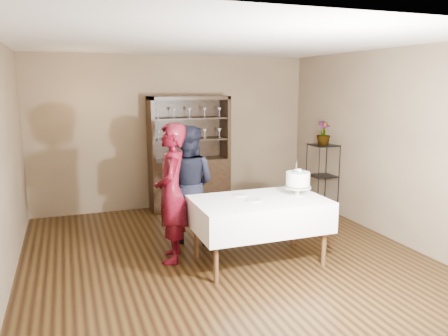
{
  "coord_description": "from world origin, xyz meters",
  "views": [
    {
      "loc": [
        -1.83,
        -5.14,
        2.19
      ],
      "look_at": [
        0.08,
        0.1,
        1.13
      ],
      "focal_mm": 35.0,
      "sensor_mm": 36.0,
      "label": 1
    }
  ],
  "objects_px": {
    "woman": "(171,193)",
    "cake": "(298,181)",
    "plant_etagere": "(322,176)",
    "man": "(188,184)",
    "potted_plant": "(324,133)",
    "china_hutch": "(189,172)",
    "cake_table": "(259,214)"
  },
  "relations": [
    {
      "from": "man",
      "to": "cake",
      "type": "xyz_separation_m",
      "value": [
        1.17,
        -1.01,
        0.17
      ]
    },
    {
      "from": "potted_plant",
      "to": "cake_table",
      "type": "bearing_deg",
      "value": -140.3
    },
    {
      "from": "plant_etagere",
      "to": "cake",
      "type": "height_order",
      "value": "cake"
    },
    {
      "from": "plant_etagere",
      "to": "man",
      "type": "height_order",
      "value": "man"
    },
    {
      "from": "plant_etagere",
      "to": "cake_table",
      "type": "bearing_deg",
      "value": -140.22
    },
    {
      "from": "cake_table",
      "to": "cake",
      "type": "distance_m",
      "value": 0.66
    },
    {
      "from": "cake_table",
      "to": "cake",
      "type": "relative_size",
      "value": 3.48
    },
    {
      "from": "plant_etagere",
      "to": "cake_table",
      "type": "distance_m",
      "value": 2.5
    },
    {
      "from": "cake_table",
      "to": "potted_plant",
      "type": "bearing_deg",
      "value": 39.7
    },
    {
      "from": "cake_table",
      "to": "cake",
      "type": "height_order",
      "value": "cake"
    },
    {
      "from": "cake",
      "to": "potted_plant",
      "type": "distance_m",
      "value": 2.09
    },
    {
      "from": "cake_table",
      "to": "cake",
      "type": "bearing_deg",
      "value": 2.61
    },
    {
      "from": "plant_etagere",
      "to": "potted_plant",
      "type": "xyz_separation_m",
      "value": [
        -0.03,
        -0.03,
        0.74
      ]
    },
    {
      "from": "china_hutch",
      "to": "cake_table",
      "type": "distance_m",
      "value": 2.66
    },
    {
      "from": "woman",
      "to": "potted_plant",
      "type": "distance_m",
      "value": 3.16
    },
    {
      "from": "woman",
      "to": "man",
      "type": "xyz_separation_m",
      "value": [
        0.37,
        0.61,
        -0.05
      ]
    },
    {
      "from": "china_hutch",
      "to": "woman",
      "type": "xyz_separation_m",
      "value": [
        -0.85,
        -2.23,
        0.21
      ]
    },
    {
      "from": "cake_table",
      "to": "man",
      "type": "xyz_separation_m",
      "value": [
        -0.63,
        1.04,
        0.2
      ]
    },
    {
      "from": "cake",
      "to": "plant_etagere",
      "type": "bearing_deg",
      "value": 48.8
    },
    {
      "from": "woman",
      "to": "cake",
      "type": "distance_m",
      "value": 1.6
    },
    {
      "from": "plant_etagere",
      "to": "cake",
      "type": "xyz_separation_m",
      "value": [
        -1.38,
        -1.58,
        0.35
      ]
    },
    {
      "from": "plant_etagere",
      "to": "cake_table",
      "type": "xyz_separation_m",
      "value": [
        -1.92,
        -1.6,
        -0.03
      ]
    },
    {
      "from": "man",
      "to": "cake",
      "type": "relative_size",
      "value": 3.54
    },
    {
      "from": "plant_etagere",
      "to": "woman",
      "type": "relative_size",
      "value": 0.69
    },
    {
      "from": "cake_table",
      "to": "man",
      "type": "height_order",
      "value": "man"
    },
    {
      "from": "cake",
      "to": "potted_plant",
      "type": "relative_size",
      "value": 1.15
    },
    {
      "from": "woman",
      "to": "potted_plant",
      "type": "relative_size",
      "value": 4.29
    },
    {
      "from": "plant_etagere",
      "to": "potted_plant",
      "type": "bearing_deg",
      "value": -135.63
    },
    {
      "from": "potted_plant",
      "to": "cake",
      "type": "bearing_deg",
      "value": -131.1
    },
    {
      "from": "man",
      "to": "potted_plant",
      "type": "xyz_separation_m",
      "value": [
        2.52,
        0.53,
        0.57
      ]
    },
    {
      "from": "china_hutch",
      "to": "potted_plant",
      "type": "bearing_deg",
      "value": -27.86
    },
    {
      "from": "man",
      "to": "potted_plant",
      "type": "distance_m",
      "value": 2.64
    }
  ]
}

